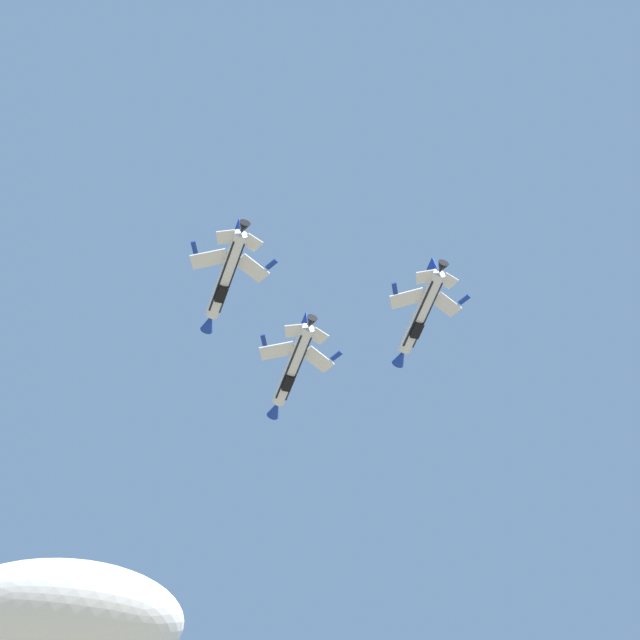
% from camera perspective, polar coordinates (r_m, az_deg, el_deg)
% --- Properties ---
extents(cloud_high_distant, '(62.75, 36.03, 24.17)m').
position_cam_1_polar(cloud_high_distant, '(381.02, -9.95, -11.30)').
color(cloud_high_distant, white).
extents(fighter_jet_lead, '(10.26, 15.53, 4.38)m').
position_cam_1_polar(fighter_jet_lead, '(183.92, -1.02, -1.81)').
color(fighter_jet_lead, white).
extents(fighter_jet_left_wing, '(10.25, 15.53, 4.38)m').
position_cam_1_polar(fighter_jet_left_wing, '(175.41, -3.59, 1.66)').
color(fighter_jet_left_wing, white).
extents(fighter_jet_right_wing, '(10.12, 15.53, 4.38)m').
position_cam_1_polar(fighter_jet_right_wing, '(183.10, 3.92, 0.25)').
color(fighter_jet_right_wing, white).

